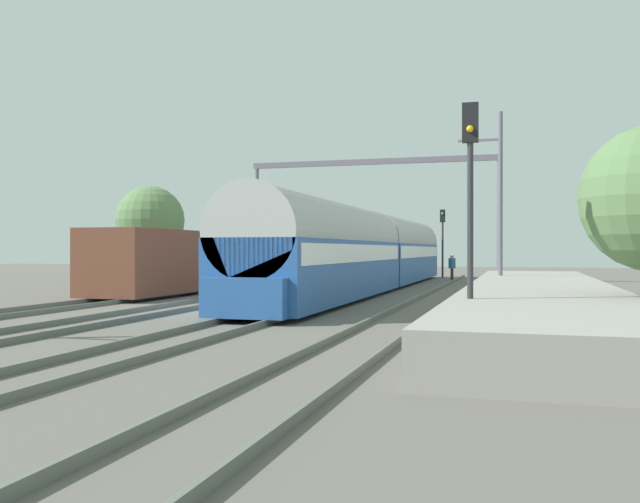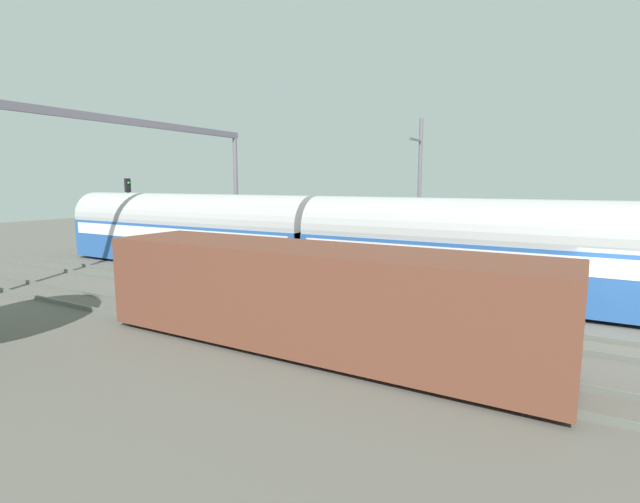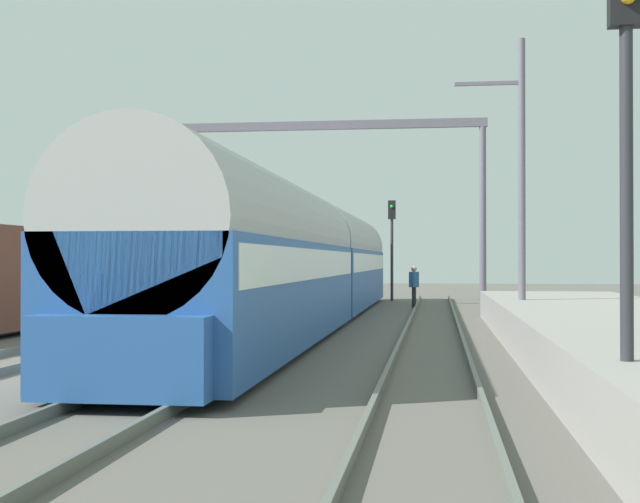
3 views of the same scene
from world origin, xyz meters
The scene contains 12 objects.
ground centered at (0.00, 0.00, 0.00)m, with size 120.00×120.00×0.00m, color #5E5A53.
track_far_west centered at (-5.94, 0.00, 0.08)m, with size 1.52×60.00×0.16m.
track_west centered at (-1.98, 0.00, 0.08)m, with size 1.52×60.00×0.16m.
track_east centered at (1.98, 0.00, 0.08)m, with size 1.52×60.00×0.16m.
track_far_east centered at (5.94, 0.00, 0.08)m, with size 1.52×60.00×0.16m.
platform centered at (9.76, 2.00, 0.45)m, with size 4.40×28.00×0.90m.
passenger_train centered at (1.98, 12.03, 1.97)m, with size 2.93×32.85×3.82m.
freight_car centered at (-5.94, 7.38, 1.47)m, with size 2.80×13.00×2.70m.
person_crossing centered at (5.11, 21.64, 1.03)m, with size 0.42×0.47×1.73m.
railway_signal_far centered at (3.90, 27.50, 3.13)m, with size 0.36×0.30×4.86m.
catenary_gantry centered at (0.00, 21.73, 5.89)m, with size 16.28×0.28×7.86m.
catenary_pole_east_mid centered at (8.29, 9.15, 4.15)m, with size 1.90×0.20×8.00m.
Camera 2 is at (-16.66, 0.92, 4.58)m, focal length 26.31 mm.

